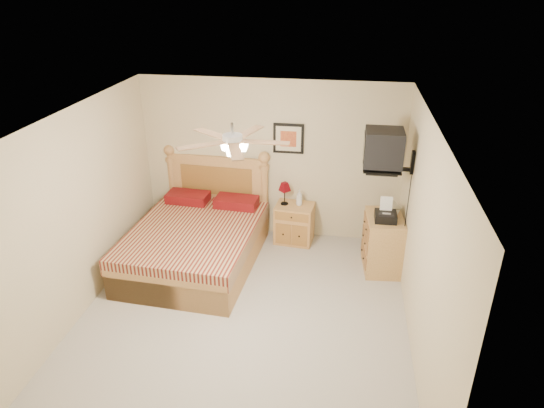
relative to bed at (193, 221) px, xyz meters
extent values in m
plane|color=#A7A197|center=(0.93, -1.12, -0.71)|extent=(4.50, 4.50, 0.00)
cube|color=white|center=(0.93, -1.12, 1.79)|extent=(4.00, 4.50, 0.04)
cube|color=beige|center=(0.93, 1.13, 0.54)|extent=(4.00, 0.04, 2.50)
cube|color=beige|center=(0.93, -3.37, 0.54)|extent=(4.00, 0.04, 2.50)
cube|color=beige|center=(-1.07, -1.12, 0.54)|extent=(0.04, 4.50, 2.50)
cube|color=beige|center=(2.93, -1.12, 0.54)|extent=(0.04, 4.50, 2.50)
cube|color=tan|center=(1.34, 0.88, -0.40)|extent=(0.62, 0.49, 0.62)
imported|color=silver|center=(1.41, 0.91, 0.04)|extent=(0.12, 0.12, 0.25)
cube|color=black|center=(1.20, 1.11, 0.91)|extent=(0.46, 0.04, 0.46)
cube|color=#A1763B|center=(2.66, 0.30, -0.30)|extent=(0.54, 0.74, 0.82)
imported|color=beige|center=(2.66, 0.57, 0.13)|extent=(0.31, 0.36, 0.03)
imported|color=gray|center=(2.65, 0.57, 0.15)|extent=(0.29, 0.34, 0.02)
camera|label=1|loc=(2.03, -5.81, 3.16)|focal=32.00mm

